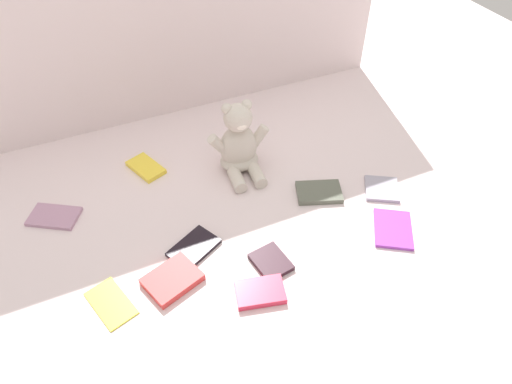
# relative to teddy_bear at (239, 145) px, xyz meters

# --- Properties ---
(ground_plane) EXTENTS (3.20, 3.20, 0.00)m
(ground_plane) POSITION_rel_teddy_bear_xyz_m (-0.06, -0.11, -0.08)
(ground_plane) COLOR silver
(backdrop_drape) EXTENTS (1.46, 0.03, 0.74)m
(backdrop_drape) POSITION_rel_teddy_bear_xyz_m (-0.06, 0.38, 0.29)
(backdrop_drape) COLOR silver
(backdrop_drape) RESTS_ON ground_plane
(teddy_bear) EXTENTS (0.19, 0.17, 0.23)m
(teddy_bear) POSITION_rel_teddy_bear_xyz_m (0.00, 0.00, 0.00)
(teddy_bear) COLOR beige
(teddy_bear) RESTS_ON ground_plane
(book_case_0) EXTENTS (0.15, 0.13, 0.02)m
(book_case_0) POSITION_rel_teddy_bear_xyz_m (-0.31, -0.32, -0.07)
(book_case_0) COLOR red
(book_case_0) RESTS_ON ground_plane
(book_case_1) EXTENTS (0.15, 0.16, 0.01)m
(book_case_1) POSITION_rel_teddy_bear_xyz_m (0.27, -0.40, -0.08)
(book_case_1) COLOR purple
(book_case_1) RESTS_ON ground_plane
(book_case_2) EXTENTS (0.15, 0.14, 0.01)m
(book_case_2) POSITION_rel_teddy_bear_xyz_m (-0.54, 0.01, -0.08)
(book_case_2) COLOR #AB7D98
(book_case_2) RESTS_ON ground_plane
(book_case_3) EXTENTS (0.11, 0.15, 0.01)m
(book_case_3) POSITION_rel_teddy_bear_xyz_m (-0.46, -0.32, -0.08)
(book_case_3) COLOR yellow
(book_case_3) RESTS_ON ground_plane
(book_case_4) EXTENTS (0.13, 0.10, 0.02)m
(book_case_4) POSITION_rel_teddy_bear_xyz_m (-0.13, -0.44, -0.08)
(book_case_4) COLOR #D52B46
(book_case_4) RESTS_ON ground_plane
(book_case_5) EXTENTS (0.15, 0.13, 0.01)m
(book_case_5) POSITION_rel_teddy_bear_xyz_m (-0.23, -0.25, -0.08)
(book_case_5) COLOR black
(book_case_5) RESTS_ON ground_plane
(book_case_6) EXTENTS (0.09, 0.11, 0.01)m
(book_case_6) POSITION_rel_teddy_bear_xyz_m (-0.07, -0.37, -0.08)
(book_case_6) COLOR black
(book_case_6) RESTS_ON ground_plane
(book_case_7) EXTENTS (0.15, 0.12, 0.02)m
(book_case_7) POSITION_rel_teddy_bear_xyz_m (0.16, -0.20, -0.08)
(book_case_7) COLOR #53584A
(book_case_7) RESTS_ON ground_plane
(book_case_8) EXTENTS (0.13, 0.13, 0.01)m
(book_case_8) POSITION_rel_teddy_bear_xyz_m (0.34, -0.26, -0.08)
(book_case_8) COLOR #9A94A4
(book_case_8) RESTS_ON ground_plane
(book_case_9) EXTENTS (0.11, 0.13, 0.01)m
(book_case_9) POSITION_rel_teddy_bear_xyz_m (-0.26, 0.11, -0.08)
(book_case_9) COLOR yellow
(book_case_9) RESTS_ON ground_plane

